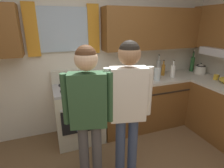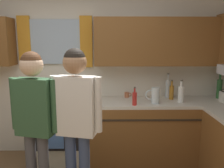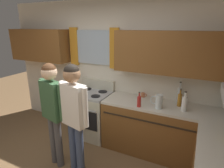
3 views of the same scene
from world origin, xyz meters
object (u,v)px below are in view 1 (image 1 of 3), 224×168
Objects in this scene: bottle_wine_green at (192,64)px; stovetop_kettle at (200,69)px; water_pitcher at (157,74)px; bottle_oil_amber at (163,70)px; bottle_sauce_red at (144,78)px; mug_mustard_yellow at (216,77)px; bottle_tall_clear at (158,66)px; adult_in_plaid at (128,100)px; bottle_milk_white at (173,71)px; adult_left at (88,106)px; stove_oven at (79,112)px; cup_terracotta at (129,75)px.

bottle_wine_green is 0.21m from stovetop_kettle.
stovetop_kettle is 1.24× the size of water_pitcher.
bottle_oil_amber is 1.16× the size of bottle_sauce_red.
stovetop_kettle is at bearing 84.31° from mug_mustard_yellow.
bottle_wine_green is at bearing -5.19° from bottle_tall_clear.
mug_mustard_yellow is at bearing 16.27° from adult_in_plaid.
water_pitcher reaches higher than mug_mustard_yellow.
bottle_wine_green is 3.28× the size of mug_mustard_yellow.
stovetop_kettle is 0.16× the size of adult_in_plaid.
bottle_oil_amber is 0.73× the size of bottle_wine_green.
adult_left reaches higher than bottle_milk_white.
bottle_milk_white is 1.95m from adult_left.
water_pitcher is 1.60m from adult_left.
bottle_milk_white is 0.19× the size of adult_left.
mug_mustard_yellow is (0.72, -0.66, -0.10)m from bottle_tall_clear.
stove_oven is 1.09m from cup_terracotta.
bottle_sauce_red reaches higher than water_pitcher.
stove_oven is 1.69m from bottle_oil_amber.
stove_oven is 10.11× the size of cup_terracotta.
water_pitcher reaches higher than cup_terracotta.
mug_mustard_yellow is at bearing -95.69° from stovetop_kettle.
mug_mustard_yellow is (1.26, -0.23, -0.05)m from bottle_sauce_red.
bottle_oil_amber reaches higher than bottle_sauce_red.
mug_mustard_yellow is (2.29, -0.46, 0.48)m from stove_oven.
stovetop_kettle is at bearing -11.58° from cup_terracotta.
cup_terracotta is 0.40× the size of stovetop_kettle.
bottle_milk_white is at bearing -3.03° from stove_oven.
bottle_wine_green is 1.04m from water_pitcher.
mug_mustard_yellow is 2.40m from adult_left.
bottle_oil_amber is at bearing 168.64° from stovetop_kettle.
adult_in_plaid is at bearing -154.12° from stovetop_kettle.
bottle_milk_white is (1.68, -0.09, 0.55)m from stove_oven.
adult_in_plaid reaches higher than water_pitcher.
cup_terracotta is 1.57m from adult_left.
bottle_oil_amber is at bearing -79.32° from bottle_tall_clear.
bottle_milk_white is 0.72m from mug_mustard_yellow.
bottle_tall_clear is at bearing 160.13° from stovetop_kettle.
bottle_oil_amber is 1.65m from adult_in_plaid.
bottle_wine_green is 1.44× the size of stovetop_kettle.
bottle_oil_amber is 0.75m from stovetop_kettle.
stovetop_kettle is (1.37, -0.28, 0.06)m from cup_terracotta.
bottle_wine_green is at bearing 87.57° from mug_mustard_yellow.
cup_terracotta is at bearing 134.47° from water_pitcher.
cup_terracotta is at bearing 49.69° from adult_left.
bottle_tall_clear is 1.67× the size of water_pitcher.
bottle_tall_clear is (1.57, 0.20, 0.57)m from stove_oven.
stove_oven is 1.18m from bottle_sauce_red.
bottle_sauce_red is at bearing 35.02° from adult_left.
cup_terracotta is 1.40m from stovetop_kettle.
bottle_sauce_red is 1.03m from adult_in_plaid.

